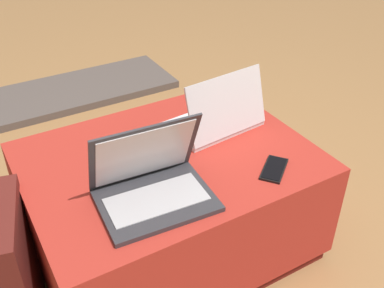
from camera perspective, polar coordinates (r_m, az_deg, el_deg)
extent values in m
plane|color=#9E7042|center=(1.85, -2.62, -12.55)|extent=(14.00, 14.00, 0.00)
cube|color=maroon|center=(1.83, -2.64, -12.01)|extent=(0.94, 0.72, 0.05)
cube|color=#B22D23|center=(1.68, -2.83, -6.86)|extent=(0.98, 0.75, 0.38)
cube|color=#333338|center=(1.37, -4.61, -7.13)|extent=(0.36, 0.28, 0.02)
cube|color=#B2B2B7|center=(1.36, -4.53, -6.99)|extent=(0.31, 0.16, 0.00)
cube|color=#333338|center=(1.35, -6.11, -1.10)|extent=(0.34, 0.13, 0.24)
cube|color=white|center=(1.35, -6.04, -1.27)|extent=(0.31, 0.11, 0.21)
cube|color=silver|center=(1.73, 2.62, 2.62)|extent=(0.35, 0.25, 0.02)
cube|color=#232328|center=(1.73, 2.51, 2.97)|extent=(0.30, 0.15, 0.00)
cube|color=silver|center=(1.62, 4.50, 4.89)|extent=(0.34, 0.10, 0.22)
cube|color=black|center=(1.62, 4.39, 4.92)|extent=(0.30, 0.08, 0.19)
cube|color=black|center=(1.52, 10.39, -3.15)|extent=(0.15, 0.14, 0.01)
cube|color=black|center=(1.51, 10.40, -3.01)|extent=(0.14, 0.13, 0.00)
cube|color=#5B1E19|center=(1.55, -22.65, -14.73)|extent=(0.23, 0.37, 0.48)
cube|color=#564C47|center=(2.97, -16.07, 6.14)|extent=(1.40, 0.50, 0.04)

